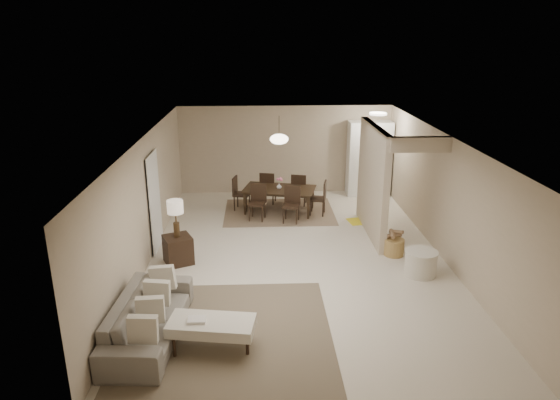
{
  "coord_description": "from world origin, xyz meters",
  "views": [
    {
      "loc": [
        -0.76,
        -9.42,
        4.41
      ],
      "look_at": [
        -0.32,
        0.59,
        1.05
      ],
      "focal_mm": 32.0,
      "sensor_mm": 36.0,
      "label": 1
    }
  ],
  "objects_px": {
    "sofa": "(149,318)",
    "pantry_cabinet": "(369,159)",
    "wicker_basket": "(394,247)",
    "dining_table": "(279,200)",
    "ottoman_bench": "(212,326)",
    "side_table": "(178,250)",
    "round_pouf": "(421,263)"
  },
  "relations": [
    {
      "from": "wicker_basket",
      "to": "dining_table",
      "type": "relative_size",
      "value": 0.23
    },
    {
      "from": "ottoman_bench",
      "to": "dining_table",
      "type": "relative_size",
      "value": 0.74
    },
    {
      "from": "round_pouf",
      "to": "dining_table",
      "type": "bearing_deg",
      "value": 124.99
    },
    {
      "from": "round_pouf",
      "to": "wicker_basket",
      "type": "xyz_separation_m",
      "value": [
        -0.27,
        0.91,
        -0.07
      ]
    },
    {
      "from": "pantry_cabinet",
      "to": "side_table",
      "type": "relative_size",
      "value": 3.71
    },
    {
      "from": "sofa",
      "to": "wicker_basket",
      "type": "height_order",
      "value": "sofa"
    },
    {
      "from": "round_pouf",
      "to": "dining_table",
      "type": "xyz_separation_m",
      "value": [
        -2.55,
        3.65,
        0.07
      ]
    },
    {
      "from": "ottoman_bench",
      "to": "dining_table",
      "type": "xyz_separation_m",
      "value": [
        1.23,
        5.82,
        -0.04
      ]
    },
    {
      "from": "pantry_cabinet",
      "to": "round_pouf",
      "type": "height_order",
      "value": "pantry_cabinet"
    },
    {
      "from": "ottoman_bench",
      "to": "side_table",
      "type": "distance_m",
      "value": 3.05
    },
    {
      "from": "sofa",
      "to": "ottoman_bench",
      "type": "height_order",
      "value": "sofa"
    },
    {
      "from": "sofa",
      "to": "pantry_cabinet",
      "type": "bearing_deg",
      "value": -30.51
    },
    {
      "from": "side_table",
      "to": "round_pouf",
      "type": "bearing_deg",
      "value": -8.85
    },
    {
      "from": "side_table",
      "to": "dining_table",
      "type": "xyz_separation_m",
      "value": [
        2.15,
        2.92,
        0.03
      ]
    },
    {
      "from": "sofa",
      "to": "wicker_basket",
      "type": "xyz_separation_m",
      "value": [
        4.49,
        2.78,
        -0.16
      ]
    },
    {
      "from": "dining_table",
      "to": "wicker_basket",
      "type": "bearing_deg",
      "value": -36.81
    },
    {
      "from": "sofa",
      "to": "round_pouf",
      "type": "height_order",
      "value": "sofa"
    },
    {
      "from": "side_table",
      "to": "dining_table",
      "type": "height_order",
      "value": "dining_table"
    },
    {
      "from": "pantry_cabinet",
      "to": "sofa",
      "type": "relative_size",
      "value": 0.92
    },
    {
      "from": "pantry_cabinet",
      "to": "side_table",
      "type": "xyz_separation_m",
      "value": [
        -4.75,
        -4.33,
        -0.77
      ]
    },
    {
      "from": "pantry_cabinet",
      "to": "round_pouf",
      "type": "bearing_deg",
      "value": -90.48
    },
    {
      "from": "round_pouf",
      "to": "dining_table",
      "type": "distance_m",
      "value": 4.45
    },
    {
      "from": "ottoman_bench",
      "to": "side_table",
      "type": "relative_size",
      "value": 2.34
    },
    {
      "from": "pantry_cabinet",
      "to": "wicker_basket",
      "type": "relative_size",
      "value": 5.08
    },
    {
      "from": "sofa",
      "to": "side_table",
      "type": "distance_m",
      "value": 2.61
    },
    {
      "from": "pantry_cabinet",
      "to": "round_pouf",
      "type": "relative_size",
      "value": 3.39
    },
    {
      "from": "wicker_basket",
      "to": "sofa",
      "type": "bearing_deg",
      "value": -148.18
    },
    {
      "from": "round_pouf",
      "to": "sofa",
      "type": "bearing_deg",
      "value": -158.48
    },
    {
      "from": "pantry_cabinet",
      "to": "ottoman_bench",
      "type": "bearing_deg",
      "value": -117.88
    },
    {
      "from": "sofa",
      "to": "wicker_basket",
      "type": "bearing_deg",
      "value": -54.0
    },
    {
      "from": "sofa",
      "to": "dining_table",
      "type": "bearing_deg",
      "value": -17.57
    },
    {
      "from": "ottoman_bench",
      "to": "round_pouf",
      "type": "xyz_separation_m",
      "value": [
        3.79,
        2.18,
        -0.12
      ]
    }
  ]
}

